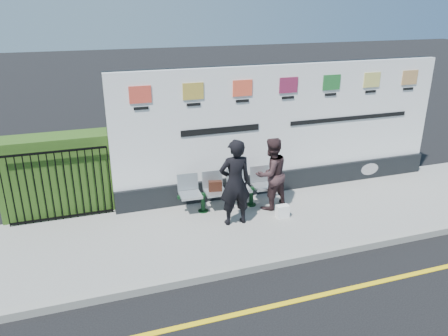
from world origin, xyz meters
name	(u,v)px	position (x,y,z in m)	size (l,w,h in m)	color
ground	(355,288)	(0.00, 0.00, 0.00)	(80.00, 80.00, 0.00)	black
pavement	(288,218)	(0.00, 2.50, 0.06)	(14.00, 3.00, 0.12)	gray
kerb	(324,253)	(0.00, 1.00, 0.07)	(14.00, 0.18, 0.14)	gray
yellow_line	(355,287)	(0.00, 0.00, 0.00)	(14.00, 0.10, 0.01)	yellow
billboard	(284,138)	(0.50, 3.85, 1.42)	(8.00, 0.30, 3.00)	black
hedge	(58,174)	(-4.58, 4.30, 0.97)	(2.35, 0.70, 1.70)	#2F5118
railing	(59,186)	(-4.58, 3.85, 0.89)	(2.05, 0.06, 1.54)	black
bench	(228,199)	(-1.12, 3.24, 0.35)	(2.12, 0.55, 0.45)	#AEB3B7
woman_left	(235,183)	(-1.20, 2.55, 1.03)	(0.66, 0.43, 1.81)	black
woman_right	(271,174)	(-0.21, 2.99, 0.93)	(0.78, 0.61, 1.61)	#352224
handbag_brown	(215,186)	(-1.39, 3.25, 0.69)	(0.29, 0.12, 0.23)	black
carrier_bag_white	(282,211)	(-0.15, 2.47, 0.25)	(0.27, 0.16, 0.27)	white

